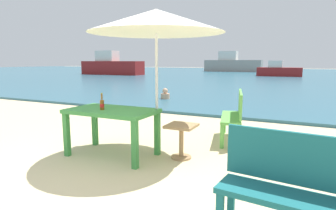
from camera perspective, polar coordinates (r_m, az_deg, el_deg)
ground_plane at (r=3.63m, az=-18.88°, el=-16.36°), size 120.00×120.00×0.00m
sea_water at (r=32.43m, az=21.45°, el=5.65°), size 120.00×50.00×0.08m
picnic_table_green at (r=4.61m, az=-11.24°, el=-2.17°), size 1.40×0.80×0.76m
beer_bottle_amber at (r=4.53m, az=-13.13°, el=0.20°), size 0.07×0.07×0.26m
patio_umbrella at (r=4.52m, az=-2.37°, el=16.47°), size 2.10×2.10×2.30m
side_table_wood at (r=4.46m, az=2.70°, el=-6.30°), size 0.44×0.44×0.54m
bench_teal_center at (r=2.55m, az=24.38°, el=-14.53°), size 1.23×0.49×0.95m
bench_green_left at (r=5.52m, az=13.32°, el=-1.56°), size 0.61×1.25×0.95m
swimmer_person at (r=10.85m, az=-0.57°, el=2.10°), size 0.34×0.34×0.41m
boat_fishing_trawler at (r=39.90m, az=12.79°, el=8.01°), size 7.53×2.05×2.74m
boat_tanker at (r=28.90m, az=21.36°, el=6.45°), size 3.99×1.09×1.45m
boat_sailboat at (r=31.05m, az=-11.28°, el=7.71°), size 6.87×1.87×2.50m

